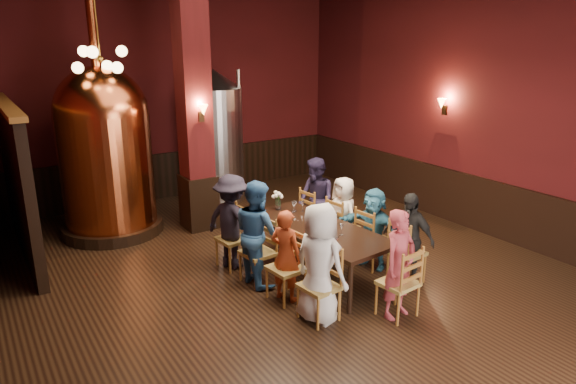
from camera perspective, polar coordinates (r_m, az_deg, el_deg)
room at (r=7.01m, az=0.89°, el=7.08°), size 10.00×10.02×4.50m
wainscot_right at (r=10.12m, az=19.86°, el=-1.07°), size 0.08×9.90×1.00m
wainscot_back at (r=11.75m, az=-12.69°, el=1.94°), size 7.90×0.08×1.00m
column at (r=9.32m, az=-10.40°, el=9.25°), size 0.58×0.58×4.50m
partition at (r=9.24m, az=-27.83°, el=0.85°), size 0.22×3.50×2.40m
pendant_cluster at (r=8.89m, az=-20.16°, el=13.68°), size 0.90×0.90×1.70m
sconce_wall at (r=10.21m, az=17.04°, el=9.15°), size 0.20×0.20×0.36m
sconce_column at (r=9.06m, az=-9.64°, el=8.75°), size 0.20×0.20×0.36m
dining_table at (r=7.62m, az=3.28°, el=-4.34°), size 1.23×2.49×0.75m
chair_0 at (r=6.51m, az=3.47°, el=-10.39°), size 0.50×0.50×0.92m
person_0 at (r=6.38m, az=3.51°, el=-7.91°), size 0.66×0.85×1.54m
chair_1 at (r=6.97m, az=-0.23°, el=-8.43°), size 0.50×0.50×0.92m
person_1 at (r=6.90m, az=-0.23°, el=-7.07°), size 0.47×0.55×1.28m
chair_2 at (r=7.46m, az=-3.38°, el=-6.72°), size 0.50×0.50×0.92m
person_2 at (r=7.34m, az=-3.43°, el=-4.52°), size 0.38×0.75×1.53m
chair_3 at (r=7.98m, az=-6.16°, el=-5.18°), size 0.50×0.50×0.92m
person_3 at (r=7.88m, az=-6.23°, el=-3.29°), size 0.88×1.09×1.48m
chair_4 at (r=7.65m, az=13.09°, el=-6.53°), size 0.50×0.50×0.92m
person_4 at (r=7.57m, az=13.19°, el=-5.01°), size 0.55×0.86×1.36m
chair_5 at (r=8.05m, az=9.38°, el=-5.11°), size 0.50×0.50×0.92m
person_5 at (r=7.99m, az=9.43°, el=-3.97°), size 0.67×1.23×1.26m
chair_6 at (r=8.47m, az=6.09°, el=-3.84°), size 0.50×0.50×0.92m
person_6 at (r=8.41m, az=6.13°, el=-2.64°), size 0.43×0.65×1.30m
chair_7 at (r=8.93m, az=3.09°, el=-2.66°), size 0.50×0.50×0.92m
person_7 at (r=8.84m, az=3.12°, el=-0.95°), size 0.39×0.74×1.48m
chair_8 at (r=6.73m, az=12.14°, el=-9.81°), size 0.50×0.50×0.92m
person_8 at (r=6.63m, az=12.27°, el=-7.85°), size 0.57×0.42×1.42m
copper_kettle at (r=9.59m, az=-19.64°, el=4.45°), size 2.03×2.03×4.22m
steel_vessel at (r=11.16m, az=-8.04°, el=6.17°), size 1.40×1.40×2.81m
rose_vase at (r=8.28m, az=-1.11°, el=-0.61°), size 0.18×0.18×0.31m
wine_glass_0 at (r=8.23m, az=1.62°, el=-1.60°), size 0.07×0.07×0.17m
wine_glass_1 at (r=7.28m, az=5.97°, el=-4.19°), size 0.07×0.07×0.17m
wine_glass_2 at (r=7.70m, az=5.19°, el=-2.98°), size 0.07×0.07×0.17m
wine_glass_3 at (r=8.02m, az=2.93°, el=-2.12°), size 0.07×0.07×0.17m
wine_glass_4 at (r=8.19m, az=0.62°, el=-1.69°), size 0.07×0.07×0.17m
wine_glass_5 at (r=7.28m, az=4.37°, el=-4.15°), size 0.07×0.07×0.17m
wine_glass_6 at (r=7.76m, az=5.25°, el=-2.82°), size 0.07×0.07×0.17m
wine_glass_7 at (r=6.83m, az=5.35°, el=-5.65°), size 0.07×0.07×0.17m
wine_glass_8 at (r=8.23m, az=0.78°, el=-1.59°), size 0.07×0.07×0.17m
wine_glass_9 at (r=7.69m, az=4.40°, el=-3.00°), size 0.07×0.07×0.17m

